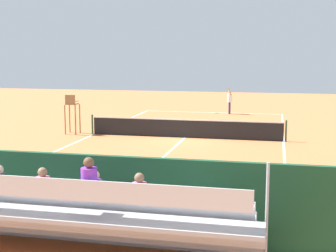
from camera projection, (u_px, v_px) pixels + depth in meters
The scene contains 11 objects.
ground_plane at pixel (185, 138), 25.32m from camera, with size 60.00×60.00×0.00m, color #D17542.
court_line_markings at pixel (185, 137), 25.36m from camera, with size 10.10×22.20×0.01m.
tennis_net at pixel (185, 128), 25.25m from camera, with size 10.30×0.10×1.07m.
backdrop_wall at pixel (76, 195), 11.67m from camera, with size 18.00×0.16×2.00m, color #1E4C2D.
bleacher_stand at pixel (50, 214), 10.32m from camera, with size 9.06×2.40×2.48m.
umpire_chair at pixel (72, 110), 26.32m from camera, with size 0.67×0.67×2.14m.
courtside_bench at pixel (157, 208), 12.04m from camera, with size 1.80×0.40×0.93m.
equipment_bag at pixel (101, 220), 12.29m from camera, with size 0.90×0.36×0.36m, color #B22D2D.
tennis_player at pixel (230, 100), 35.04m from camera, with size 0.37×0.53×1.93m.
tennis_racket at pixel (214, 113), 35.56m from camera, with size 0.57×0.42×0.03m.
tennis_ball_near at pixel (249, 121), 31.18m from camera, with size 0.07×0.07×0.07m, color #CCDB33.
Camera 1 is at (-4.62, 24.53, 4.37)m, focal length 52.12 mm.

